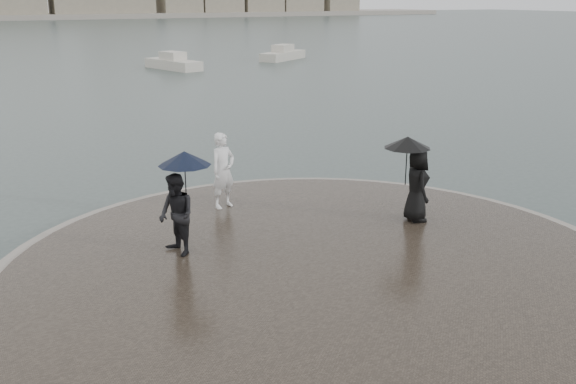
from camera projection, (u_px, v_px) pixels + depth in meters
ground at (441, 372)px, 9.37m from camera, size 400.00×400.00×0.00m
kerb_ring at (320, 274)px, 12.28m from camera, size 12.50×12.50×0.32m
quay_tip at (320, 273)px, 12.27m from camera, size 11.90×11.90×0.36m
statue at (223, 170)px, 15.29m from camera, size 0.77×0.63×1.82m
visitor_left at (179, 199)px, 12.45m from camera, size 1.15×1.07×2.04m
visitor_right at (414, 173)px, 14.30m from camera, size 1.15×1.09×1.95m
boats at (154, 66)px, 46.41m from camera, size 31.71×13.32×1.50m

